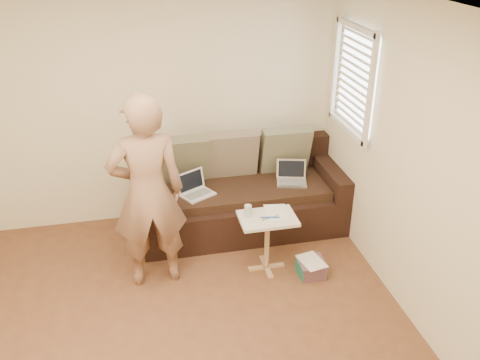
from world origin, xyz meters
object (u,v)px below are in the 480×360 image
at_px(sofa, 242,193).
at_px(drinking_glass, 248,211).
at_px(laptop_silver, 292,184).
at_px(person, 148,193).
at_px(laptop_white, 198,195).
at_px(side_table, 267,243).
at_px(striped_box, 311,268).

relative_size(sofa, drinking_glass, 18.33).
distance_m(laptop_silver, drinking_glass, 0.95).
xyz_separation_m(laptop_silver, person, (-1.56, -0.66, 0.41)).
xyz_separation_m(laptop_white, drinking_glass, (0.39, -0.64, 0.13)).
bearing_deg(sofa, person, -143.88).
xyz_separation_m(sofa, person, (-1.02, -0.74, 0.51)).
relative_size(side_table, drinking_glass, 4.92).
relative_size(sofa, person, 1.18).
relative_size(laptop_white, side_table, 0.55).
bearing_deg(striped_box, laptop_silver, 85.29).
bearing_deg(person, laptop_white, -134.74).
relative_size(laptop_white, person, 0.18).
height_order(laptop_white, striped_box, laptop_white).
bearing_deg(striped_box, laptop_white, 137.41).
bearing_deg(drinking_glass, sofa, 81.88).
height_order(sofa, laptop_silver, sofa).
height_order(laptop_white, person, person).
bearing_deg(laptop_silver, striped_box, -79.54).
bearing_deg(drinking_glass, side_table, -14.67).
height_order(sofa, drinking_glass, sofa).
distance_m(person, striped_box, 1.73).
relative_size(laptop_silver, striped_box, 1.23).
distance_m(sofa, striped_box, 1.17).
height_order(person, side_table, person).
xyz_separation_m(person, striped_box, (1.48, -0.27, -0.85)).
bearing_deg(laptop_white, side_table, -79.49).
xyz_separation_m(sofa, laptop_white, (-0.50, -0.13, 0.10)).
distance_m(side_table, drinking_glass, 0.40).
xyz_separation_m(drinking_glass, striped_box, (0.58, -0.25, -0.57)).
bearing_deg(laptop_white, person, -159.72).
relative_size(sofa, laptop_white, 6.75).
xyz_separation_m(person, side_table, (1.09, -0.07, -0.64)).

